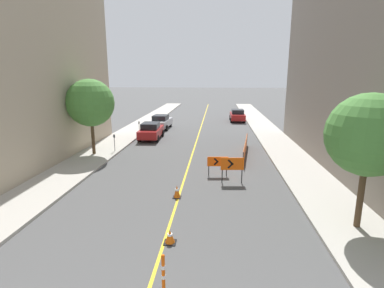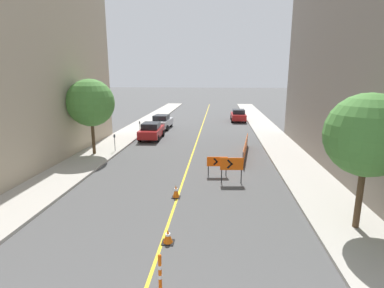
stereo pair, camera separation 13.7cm
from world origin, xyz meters
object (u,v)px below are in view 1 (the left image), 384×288
(parked_car_curb_mid, at_px, (161,122))
(parking_meter_near_curb, at_px, (114,139))
(traffic_cone_third, at_px, (177,191))
(street_tree_right_near, at_px, (369,135))
(delineator_post_front, at_px, (163,277))
(parked_car_curb_near, at_px, (151,131))
(traffic_cone_second, at_px, (170,237))
(parked_car_curb_far, at_px, (237,115))
(street_tree_left_near, at_px, (90,103))
(parking_meter_far_curb, at_px, (139,125))
(arrow_barricade_primary, at_px, (218,162))
(arrow_barricade_secondary, at_px, (232,165))

(parked_car_curb_mid, xyz_separation_m, parking_meter_near_curb, (-1.62, -11.02, 0.30))
(traffic_cone_third, relative_size, parked_car_curb_mid, 0.15)
(street_tree_right_near, bearing_deg, traffic_cone_third, 161.09)
(traffic_cone_third, relative_size, delineator_post_front, 0.53)
(traffic_cone_third, relative_size, parked_car_curb_near, 0.15)
(traffic_cone_second, height_order, parked_car_curb_far, parked_car_curb_far)
(street_tree_left_near, bearing_deg, parked_car_curb_near, 64.32)
(parked_car_curb_near, distance_m, parked_car_curb_far, 15.06)
(parking_meter_far_curb, bearing_deg, parked_car_curb_far, 43.10)
(arrow_barricade_primary, bearing_deg, parking_meter_near_curb, 143.86)
(street_tree_right_near, bearing_deg, delineator_post_front, -149.14)
(traffic_cone_second, relative_size, delineator_post_front, 0.42)
(traffic_cone_second, relative_size, arrow_barricade_secondary, 0.35)
(traffic_cone_second, height_order, parked_car_curb_mid, parked_car_curb_mid)
(parking_meter_near_curb, bearing_deg, street_tree_left_near, -145.13)
(arrow_barricade_primary, height_order, street_tree_left_near, street_tree_left_near)
(traffic_cone_third, distance_m, parking_meter_near_curb, 10.36)
(arrow_barricade_primary, height_order, parked_car_curb_far, parked_car_curb_far)
(parked_car_curb_near, bearing_deg, street_tree_right_near, -55.54)
(parked_car_curb_mid, height_order, street_tree_left_near, street_tree_left_near)
(parked_car_curb_mid, relative_size, street_tree_right_near, 0.84)
(arrow_barricade_primary, distance_m, parking_meter_near_curb, 9.39)
(traffic_cone_third, height_order, street_tree_right_near, street_tree_right_near)
(arrow_barricade_secondary, bearing_deg, delineator_post_front, -109.11)
(parking_meter_far_curb, relative_size, street_tree_right_near, 0.24)
(street_tree_left_near, bearing_deg, parking_meter_far_curb, 81.22)
(parking_meter_near_curb, bearing_deg, arrow_barricade_secondary, -34.39)
(parked_car_curb_far, height_order, parking_meter_near_curb, parked_car_curb_far)
(traffic_cone_third, xyz_separation_m, arrow_barricade_primary, (2.01, 3.54, 0.52))
(traffic_cone_second, distance_m, parked_car_curb_near, 18.48)
(traffic_cone_third, distance_m, delineator_post_front, 6.74)
(delineator_post_front, xyz_separation_m, arrow_barricade_secondary, (2.29, 9.05, 0.53))
(traffic_cone_second, height_order, parking_meter_far_curb, parking_meter_far_curb)
(traffic_cone_third, xyz_separation_m, parking_meter_near_curb, (-6.03, 8.38, 0.78))
(traffic_cone_third, relative_size, street_tree_right_near, 0.12)
(parking_meter_far_curb, height_order, street_tree_right_near, street_tree_right_near)
(parked_car_curb_far, distance_m, parking_meter_near_curb, 20.49)
(arrow_barricade_secondary, distance_m, street_tree_left_near, 11.75)
(arrow_barricade_secondary, xyz_separation_m, parked_car_curb_far, (1.80, 23.57, -0.27))
(traffic_cone_third, xyz_separation_m, street_tree_right_near, (7.48, -2.56, 3.48))
(arrow_barricade_primary, xyz_separation_m, parked_car_curb_near, (-6.32, 10.22, -0.04))
(traffic_cone_third, bearing_deg, parking_meter_near_curb, 125.73)
(traffic_cone_second, height_order, parking_meter_near_curb, parking_meter_near_curb)
(street_tree_left_near, bearing_deg, street_tree_right_near, -34.11)
(delineator_post_front, distance_m, arrow_barricade_secondary, 9.35)
(arrow_barricade_secondary, distance_m, street_tree_right_near, 7.29)
(arrow_barricade_secondary, xyz_separation_m, parking_meter_near_curb, (-8.85, 6.05, 0.03))
(traffic_cone_second, height_order, parked_car_curb_near, parked_car_curb_near)
(traffic_cone_third, distance_m, arrow_barricade_primary, 4.11)
(traffic_cone_third, distance_m, street_tree_right_near, 8.64)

